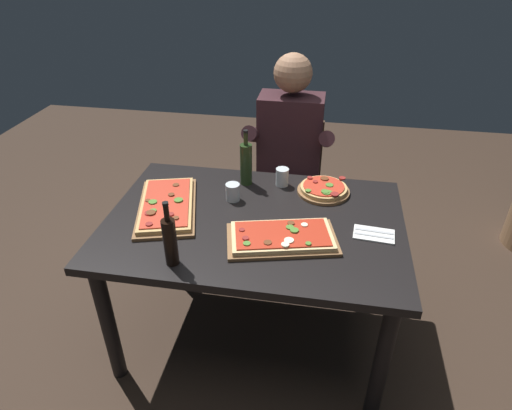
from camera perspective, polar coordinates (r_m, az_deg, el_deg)
The scene contains 12 objects.
ground_plane at distance 2.57m, azimuth -0.20°, elevation -15.66°, with size 6.40×6.40×0.00m, color #38281E.
dining_table at distance 2.14m, azimuth -0.23°, elevation -4.00°, with size 1.40×0.96×0.74m.
pizza_rectangular_front at distance 1.94m, azimuth 3.37°, elevation -4.20°, with size 0.53×0.37×0.05m.
pizza_rectangular_left at distance 2.20m, azimuth -11.45°, elevation -0.04°, with size 0.41×0.58×0.05m.
pizza_round_far at distance 2.31m, azimuth 8.73°, elevation 2.02°, with size 0.27×0.27×0.05m.
wine_bottle_dark at distance 2.33m, azimuth -1.30°, elevation 5.41°, with size 0.06×0.06×0.31m.
oil_bottle_amber at distance 1.79m, azimuth -11.06°, elevation -4.54°, with size 0.06×0.06×0.29m.
tumbler_near_camera at distance 2.35m, azimuth 3.40°, elevation 3.51°, with size 0.07×0.07×0.10m.
tumbler_far_side at distance 2.22m, azimuth -3.02°, elevation 1.69°, with size 0.07×0.07×0.09m.
napkin_cutlery_set at distance 2.05m, azimuth 14.99°, elevation -3.68°, with size 0.19×0.13×0.01m.
diner_chair at distance 2.93m, azimuth 4.31°, elevation 3.10°, with size 0.44×0.44×0.87m.
seated_diner at distance 2.71m, azimuth 4.26°, elevation 6.62°, with size 0.53×0.41×1.33m.
Camera 1 is at (0.30, -1.70, 1.91)m, focal length 30.94 mm.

